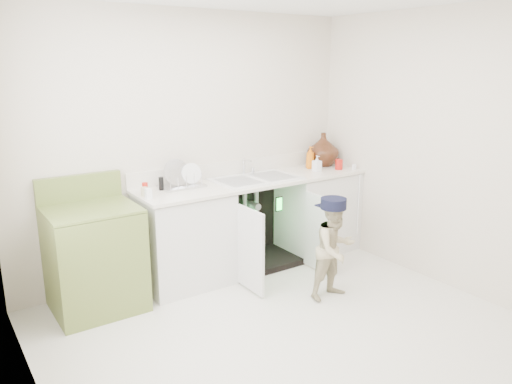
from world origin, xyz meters
The scene contains 5 objects.
ground centered at (0.00, 0.00, 0.00)m, with size 3.50×3.50×0.00m, color beige.
room_shell centered at (0.00, 0.00, 1.25)m, with size 6.00×5.50×1.26m.
counter_run centered at (0.59, 1.21, 0.48)m, with size 2.44×1.02×1.27m.
avocado_stove centered at (-1.09, 1.18, 0.45)m, with size 0.71×0.65×1.10m.
repair_worker centered at (0.70, 0.21, 0.46)m, with size 0.44×0.83×0.90m.
Camera 1 is at (-2.16, -2.77, 2.02)m, focal length 35.00 mm.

